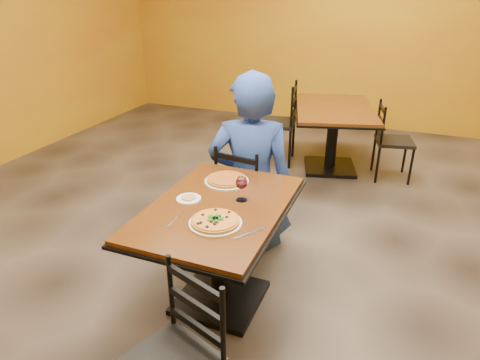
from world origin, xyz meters
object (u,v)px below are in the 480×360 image
at_px(table_main, 219,232).
at_px(diner, 251,162).
at_px(wine_glass, 242,188).
at_px(side_plate, 189,199).
at_px(chair_main_far, 247,194).
at_px(plate_far, 227,181).
at_px(pizza_main, 215,221).
at_px(chair_second_right, 394,142).
at_px(pizza_far, 227,179).
at_px(plate_main, 215,223).
at_px(chair_second_left, 276,123).
at_px(table_second, 333,124).

xyz_separation_m(table_main, diner, (-0.08, 0.80, 0.17)).
relative_size(table_main, wine_glass, 6.83).
bearing_deg(wine_glass, side_plate, -159.88).
relative_size(chair_main_far, diner, 0.61).
height_order(plate_far, wine_glass, wine_glass).
bearing_deg(wine_glass, pizza_main, -95.53).
xyz_separation_m(chair_second_right, pizza_far, (-1.03, -2.28, 0.34)).
bearing_deg(plate_main, chair_main_far, 100.65).
bearing_deg(plate_far, table_main, -75.55).
height_order(table_main, chair_main_far, chair_main_far).
xyz_separation_m(table_main, chair_main_far, (-0.11, 0.80, -0.12)).
bearing_deg(chair_second_left, pizza_main, 0.88).
height_order(pizza_main, side_plate, pizza_main).
bearing_deg(table_second, plate_main, -93.62).
bearing_deg(chair_second_left, wine_glass, 2.89).
distance_m(diner, plate_far, 0.46).
relative_size(table_main, pizza_far, 4.39).
relative_size(chair_main_far, chair_second_right, 1.02).
bearing_deg(side_plate, chair_second_right, 66.30).
height_order(diner, pizza_far, diner).
height_order(chair_second_left, pizza_main, chair_second_left).
bearing_deg(pizza_main, table_main, 110.55).
relative_size(plate_main, pizza_far, 1.11).
bearing_deg(plate_far, pizza_far, 90.00).
xyz_separation_m(table_main, table_second, (0.26, 2.63, 0.00)).
relative_size(table_second, pizza_far, 5.28).
xyz_separation_m(chair_second_left, chair_second_right, (1.37, 0.00, -0.06)).
bearing_deg(side_plate, table_main, -0.21).
distance_m(chair_main_far, side_plate, 0.87).
distance_m(diner, pizza_far, 0.46).
relative_size(table_main, plate_far, 3.97).
height_order(pizza_main, wine_glass, wine_glass).
xyz_separation_m(plate_main, side_plate, (-0.29, 0.21, 0.00)).
relative_size(pizza_main, side_plate, 1.77).
bearing_deg(chair_main_far, pizza_far, 100.72).
relative_size(pizza_main, plate_far, 0.92).
distance_m(plate_far, wine_glass, 0.31).
bearing_deg(wine_glass, pizza_far, 131.93).
bearing_deg(pizza_main, table_second, 86.38).
bearing_deg(chair_second_left, chair_second_right, 80.80).
distance_m(chair_second_right, plate_main, 2.99).
bearing_deg(plate_main, pizza_main, 0.00).
distance_m(table_main, chair_main_far, 0.82).
height_order(pizza_main, plate_far, pizza_main).
xyz_separation_m(diner, pizza_main, (0.16, -1.01, 0.05)).
bearing_deg(table_second, wine_glass, -93.37).
xyz_separation_m(chair_second_left, side_plate, (0.22, -2.62, 0.27)).
bearing_deg(pizza_far, chair_second_left, 98.40).
xyz_separation_m(chair_second_right, wine_glass, (-0.83, -2.51, 0.41)).
relative_size(chair_second_left, diner, 0.67).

